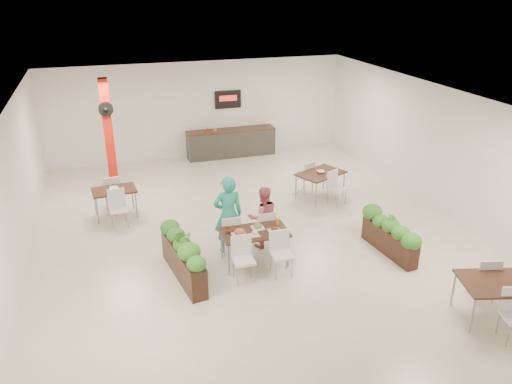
{
  "coord_description": "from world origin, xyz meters",
  "views": [
    {
      "loc": [
        -3.16,
        -10.19,
        5.59
      ],
      "look_at": [
        0.05,
        -0.13,
        1.1
      ],
      "focal_mm": 35.0,
      "sensor_mm": 36.0,
      "label": 1
    }
  ],
  "objects_px": {
    "red_column": "(109,135)",
    "diner_woman": "(263,217)",
    "main_table": "(254,236)",
    "side_table_c": "(500,287)",
    "planter_left": "(183,254)",
    "planter_right": "(390,233)",
    "side_table_b": "(321,177)",
    "diner_man": "(228,215)",
    "side_table_a": "(114,194)",
    "service_counter": "(231,142)"
  },
  "relations": [
    {
      "from": "red_column",
      "to": "diner_woman",
      "type": "distance_m",
      "value": 5.49
    },
    {
      "from": "service_counter",
      "to": "side_table_a",
      "type": "bearing_deg",
      "value": -137.24
    },
    {
      "from": "main_table",
      "to": "planter_right",
      "type": "bearing_deg",
      "value": -9.5
    },
    {
      "from": "diner_man",
      "to": "planter_left",
      "type": "height_order",
      "value": "diner_man"
    },
    {
      "from": "diner_man",
      "to": "planter_right",
      "type": "height_order",
      "value": "diner_man"
    },
    {
      "from": "service_counter",
      "to": "diner_woman",
      "type": "xyz_separation_m",
      "value": [
        -0.96,
        -6.34,
        0.23
      ]
    },
    {
      "from": "planter_right",
      "to": "side_table_b",
      "type": "height_order",
      "value": "side_table_b"
    },
    {
      "from": "red_column",
      "to": "side_table_a",
      "type": "xyz_separation_m",
      "value": [
        -0.06,
        -1.88,
        -1.02
      ]
    },
    {
      "from": "diner_man",
      "to": "planter_left",
      "type": "distance_m",
      "value": 1.42
    },
    {
      "from": "side_table_a",
      "to": "side_table_b",
      "type": "bearing_deg",
      "value": -9.51
    },
    {
      "from": "main_table",
      "to": "side_table_c",
      "type": "bearing_deg",
      "value": -41.42
    },
    {
      "from": "planter_right",
      "to": "side_table_b",
      "type": "distance_m",
      "value": 3.26
    },
    {
      "from": "planter_right",
      "to": "side_table_c",
      "type": "distance_m",
      "value": 2.69
    },
    {
      "from": "side_table_a",
      "to": "side_table_c",
      "type": "relative_size",
      "value": 0.98
    },
    {
      "from": "main_table",
      "to": "diner_man",
      "type": "height_order",
      "value": "diner_man"
    },
    {
      "from": "service_counter",
      "to": "side_table_c",
      "type": "distance_m",
      "value": 10.35
    },
    {
      "from": "side_table_a",
      "to": "main_table",
      "type": "bearing_deg",
      "value": -54.8
    },
    {
      "from": "planter_left",
      "to": "diner_man",
      "type": "bearing_deg",
      "value": 33.33
    },
    {
      "from": "planter_left",
      "to": "diner_woman",
      "type": "bearing_deg",
      "value": 21.18
    },
    {
      "from": "red_column",
      "to": "diner_woman",
      "type": "height_order",
      "value": "red_column"
    },
    {
      "from": "service_counter",
      "to": "side_table_b",
      "type": "distance_m",
      "value": 4.47
    },
    {
      "from": "service_counter",
      "to": "main_table",
      "type": "height_order",
      "value": "service_counter"
    },
    {
      "from": "main_table",
      "to": "diner_woman",
      "type": "xyz_separation_m",
      "value": [
        0.41,
        0.65,
        0.08
      ]
    },
    {
      "from": "main_table",
      "to": "planter_left",
      "type": "bearing_deg",
      "value": -176.29
    },
    {
      "from": "main_table",
      "to": "side_table_c",
      "type": "relative_size",
      "value": 0.99
    },
    {
      "from": "red_column",
      "to": "side_table_b",
      "type": "xyz_separation_m",
      "value": [
        5.4,
        -2.38,
        -1.01
      ]
    },
    {
      "from": "side_table_c",
      "to": "diner_man",
      "type": "bearing_deg",
      "value": 151.71
    },
    {
      "from": "red_column",
      "to": "diner_woman",
      "type": "bearing_deg",
      "value": -55.88
    },
    {
      "from": "side_table_a",
      "to": "side_table_c",
      "type": "bearing_deg",
      "value": -50.02
    },
    {
      "from": "red_column",
      "to": "main_table",
      "type": "bearing_deg",
      "value": -62.92
    },
    {
      "from": "diner_woman",
      "to": "planter_right",
      "type": "xyz_separation_m",
      "value": [
        2.56,
        -1.15,
        -0.24
      ]
    },
    {
      "from": "side_table_a",
      "to": "side_table_c",
      "type": "height_order",
      "value": "same"
    },
    {
      "from": "main_table",
      "to": "planter_left",
      "type": "relative_size",
      "value": 0.82
    },
    {
      "from": "side_table_b",
      "to": "diner_woman",
      "type": "bearing_deg",
      "value": -162.26
    },
    {
      "from": "main_table",
      "to": "side_table_a",
      "type": "bearing_deg",
      "value": 129.53
    },
    {
      "from": "diner_man",
      "to": "side_table_b",
      "type": "height_order",
      "value": "diner_man"
    },
    {
      "from": "diner_man",
      "to": "side_table_a",
      "type": "height_order",
      "value": "diner_man"
    },
    {
      "from": "planter_right",
      "to": "side_table_c",
      "type": "xyz_separation_m",
      "value": [
        0.57,
        -2.63,
        0.16
      ]
    },
    {
      "from": "diner_man",
      "to": "service_counter",
      "type": "bearing_deg",
      "value": -103.75
    },
    {
      "from": "main_table",
      "to": "side_table_a",
      "type": "xyz_separation_m",
      "value": [
        -2.68,
        3.25,
        -0.02
      ]
    },
    {
      "from": "diner_man",
      "to": "side_table_a",
      "type": "relative_size",
      "value": 1.08
    },
    {
      "from": "main_table",
      "to": "side_table_b",
      "type": "xyz_separation_m",
      "value": [
        2.78,
        2.76,
        -0.0
      ]
    },
    {
      "from": "planter_right",
      "to": "red_column",
      "type": "bearing_deg",
      "value": 134.8
    },
    {
      "from": "planter_right",
      "to": "main_table",
      "type": "bearing_deg",
      "value": 170.5
    },
    {
      "from": "diner_man",
      "to": "diner_woman",
      "type": "height_order",
      "value": "diner_man"
    },
    {
      "from": "diner_woman",
      "to": "main_table",
      "type": "bearing_deg",
      "value": 59.72
    },
    {
      "from": "main_table",
      "to": "planter_right",
      "type": "xyz_separation_m",
      "value": [
        2.97,
        -0.5,
        -0.15
      ]
    },
    {
      "from": "main_table",
      "to": "diner_woman",
      "type": "height_order",
      "value": "diner_woman"
    },
    {
      "from": "diner_man",
      "to": "side_table_a",
      "type": "xyz_separation_m",
      "value": [
        -2.29,
        2.6,
        -0.27
      ]
    },
    {
      "from": "service_counter",
      "to": "diner_woman",
      "type": "distance_m",
      "value": 6.42
    }
  ]
}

